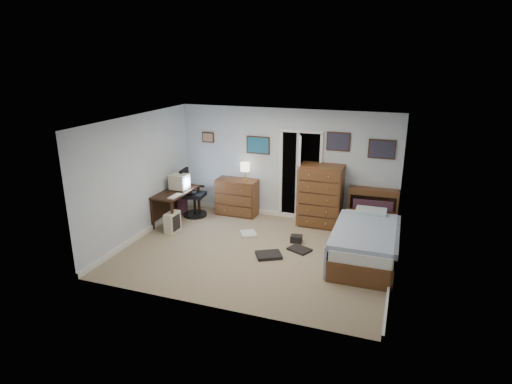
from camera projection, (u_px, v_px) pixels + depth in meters
floor at (256, 252)px, 8.21m from camera, size 5.00×4.00×0.02m
computer_desk at (173, 198)px, 9.55m from camera, size 0.60×1.26×0.72m
crt_monitor at (180, 182)px, 9.54m from camera, size 0.38×0.35×0.34m
keyboard at (175, 196)px, 9.10m from camera, size 0.15×0.39×0.02m
pc_tower at (172, 222)px, 9.07m from camera, size 0.21×0.41×0.43m
office_chair at (192, 198)px, 9.92m from camera, size 0.60×0.60×1.12m
media_stack at (182, 196)px, 10.02m from camera, size 0.19×0.19×0.89m
low_dresser at (237, 197)px, 10.01m from camera, size 0.96×0.49×0.85m
table_lamp at (245, 167)px, 9.73m from camera, size 0.22×0.22×0.41m
doorway at (303, 173)px, 9.82m from camera, size 0.96×1.12×2.05m
tall_dresser at (320, 196)px, 9.28m from camera, size 0.94×0.57×1.37m
headboard_bookcase at (373, 208)px, 9.09m from camera, size 1.03×0.30×0.92m
bed at (365, 243)px, 7.80m from camera, size 1.17×2.14×0.70m
wall_posters at (311, 144)px, 9.26m from camera, size 4.38×0.04×0.60m
floor_clutter at (276, 246)px, 8.37m from camera, size 1.67×1.32×0.14m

